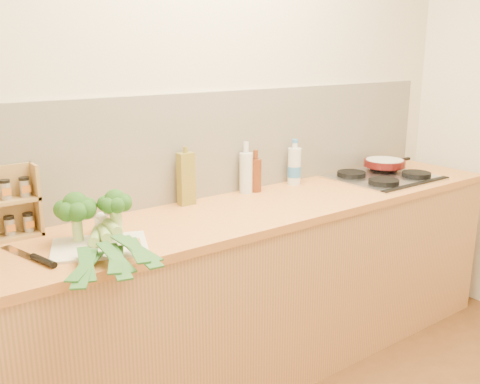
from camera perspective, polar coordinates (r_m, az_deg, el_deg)
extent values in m
plane|color=beige|center=(2.76, -2.93, 7.77)|extent=(3.50, 0.00, 3.50)
cube|color=silver|center=(2.77, -2.78, 5.08)|extent=(3.20, 0.02, 0.54)
cube|color=tan|center=(2.77, 0.83, -11.02)|extent=(3.20, 0.60, 0.86)
cube|color=gold|center=(2.61, 0.87, -2.10)|extent=(3.20, 0.62, 0.04)
cube|color=silver|center=(3.30, 15.07, 1.50)|extent=(0.58, 0.50, 0.01)
cube|color=black|center=(3.17, 18.31, 0.82)|extent=(0.58, 0.04, 0.01)
cylinder|color=black|center=(3.11, 15.08, 1.06)|extent=(0.17, 0.17, 0.03)
cylinder|color=black|center=(3.35, 18.30, 1.78)|extent=(0.17, 0.17, 0.03)
cylinder|color=black|center=(3.26, 11.80, 1.89)|extent=(0.17, 0.17, 0.03)
cylinder|color=black|center=(3.48, 15.09, 2.53)|extent=(0.17, 0.17, 0.03)
cube|color=beige|center=(2.15, -14.74, -5.66)|extent=(0.43, 0.38, 0.01)
cylinder|color=#A4C774|center=(2.21, -16.94, -3.93)|extent=(0.04, 0.04, 0.08)
sphere|color=#1A3B10|center=(2.18, -17.15, -1.30)|extent=(0.10, 0.10, 0.10)
sphere|color=#1A3B10|center=(2.20, -15.98, -1.53)|extent=(0.08, 0.08, 0.08)
sphere|color=#1A3B10|center=(2.23, -16.74, -1.38)|extent=(0.08, 0.08, 0.08)
sphere|color=#1A3B10|center=(2.22, -17.77, -1.49)|extent=(0.08, 0.08, 0.08)
sphere|color=#1A3B10|center=(2.19, -18.33, -1.78)|extent=(0.08, 0.08, 0.08)
sphere|color=#1A3B10|center=(2.15, -17.98, -2.04)|extent=(0.08, 0.08, 0.08)
sphere|color=#1A3B10|center=(2.14, -16.96, -2.06)|extent=(0.08, 0.08, 0.08)
sphere|color=#1A3B10|center=(2.16, -16.06, -1.83)|extent=(0.08, 0.08, 0.08)
cylinder|color=#A4C774|center=(2.21, -13.05, -3.40)|extent=(0.05, 0.05, 0.10)
sphere|color=#1A3B10|center=(2.18, -13.21, -0.79)|extent=(0.09, 0.09, 0.09)
sphere|color=#1A3B10|center=(2.20, -12.26, -0.98)|extent=(0.06, 0.06, 0.06)
sphere|color=#1A3B10|center=(2.22, -12.93, -0.87)|extent=(0.06, 0.06, 0.06)
sphere|color=#1A3B10|center=(2.22, -13.79, -0.96)|extent=(0.06, 0.06, 0.06)
sphere|color=#1A3B10|center=(2.19, -14.20, -1.20)|extent=(0.06, 0.06, 0.06)
sphere|color=#1A3B10|center=(2.16, -13.85, -1.40)|extent=(0.06, 0.06, 0.06)
sphere|color=#1A3B10|center=(2.15, -12.99, -1.41)|extent=(0.06, 0.06, 0.06)
sphere|color=#1A3B10|center=(2.17, -12.27, -1.22)|extent=(0.06, 0.06, 0.06)
cylinder|color=white|center=(2.32, -14.75, -3.45)|extent=(0.09, 0.13, 0.04)
cylinder|color=#8EBB5D|center=(2.19, -15.11, -4.54)|extent=(0.11, 0.16, 0.04)
cube|color=#1C4F20|center=(1.91, -16.12, -7.57)|extent=(0.22, 0.26, 0.02)
cube|color=#1C4F20|center=(1.89, -16.20, -7.74)|extent=(0.21, 0.32, 0.01)
cube|color=#1C4F20|center=(1.92, -16.09, -7.34)|extent=(0.12, 0.28, 0.02)
cylinder|color=white|center=(2.27, -14.64, -3.30)|extent=(0.07, 0.12, 0.04)
cylinder|color=#8EBB5D|center=(2.16, -14.24, -4.24)|extent=(0.08, 0.14, 0.04)
cube|color=#1C4F20|center=(1.89, -13.08, -6.97)|extent=(0.17, 0.29, 0.02)
cube|color=#1C4F20|center=(1.87, -12.99, -7.13)|extent=(0.14, 0.34, 0.01)
cube|color=#1C4F20|center=(1.90, -13.13, -6.75)|extent=(0.06, 0.28, 0.02)
cylinder|color=white|center=(2.26, -14.32, -2.90)|extent=(0.05, 0.11, 0.04)
cylinder|color=#8EBB5D|center=(2.16, -13.47, -3.70)|extent=(0.06, 0.13, 0.04)
cube|color=#1C4F20|center=(1.91, -10.96, -6.07)|extent=(0.13, 0.30, 0.02)
cube|color=#1C4F20|center=(1.89, -10.76, -6.21)|extent=(0.09, 0.34, 0.01)
cube|color=#1C4F20|center=(1.92, -11.07, -5.86)|extent=(0.07, 0.28, 0.02)
cube|color=silver|center=(2.20, -22.57, -5.99)|extent=(0.09, 0.21, 0.00)
cylinder|color=black|center=(2.06, -20.22, -6.89)|extent=(0.06, 0.14, 0.03)
cylinder|color=#4A0E0C|center=(3.45, 15.15, 3.00)|extent=(0.25, 0.25, 0.04)
cylinder|color=beige|center=(3.45, 15.18, 3.35)|extent=(0.23, 0.23, 0.00)
cube|color=black|center=(3.59, 16.98, 3.32)|extent=(0.13, 0.02, 0.02)
cube|color=#A27B45|center=(2.37, -23.82, -0.92)|extent=(0.25, 0.01, 0.30)
cube|color=#A27B45|center=(2.37, -23.24, -4.40)|extent=(0.25, 0.10, 0.01)
cube|color=#A27B45|center=(2.33, -23.62, -0.90)|extent=(0.25, 0.10, 0.01)
cube|color=#A27B45|center=(2.36, -20.86, -0.68)|extent=(0.01, 0.10, 0.30)
cylinder|color=gray|center=(2.36, -23.35, -3.44)|extent=(0.04, 0.04, 0.07)
cylinder|color=gray|center=(2.38, -21.62, -3.14)|extent=(0.04, 0.04, 0.07)
cylinder|color=gray|center=(2.32, -23.73, 0.11)|extent=(0.04, 0.04, 0.07)
cylinder|color=gray|center=(2.34, -21.97, 0.39)|extent=(0.04, 0.04, 0.07)
cube|color=olive|center=(2.63, -5.76, 1.39)|extent=(0.08, 0.05, 0.26)
cylinder|color=olive|center=(2.60, -5.85, 4.51)|extent=(0.02, 0.02, 0.03)
cylinder|color=silver|center=(2.85, 0.64, 2.04)|extent=(0.07, 0.07, 0.22)
cylinder|color=silver|center=(2.82, 0.65, 4.78)|extent=(0.03, 0.03, 0.06)
cylinder|color=#622D12|center=(2.88, 1.66, 1.79)|extent=(0.06, 0.06, 0.18)
cylinder|color=#622D12|center=(2.85, 1.67, 4.02)|extent=(0.03, 0.03, 0.05)
cylinder|color=silver|center=(3.05, 5.82, 2.76)|extent=(0.08, 0.08, 0.21)
cylinder|color=silver|center=(3.03, 5.87, 4.95)|extent=(0.03, 0.03, 0.03)
cylinder|color=#3478C4|center=(3.06, 5.80, 2.19)|extent=(0.08, 0.08, 0.06)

